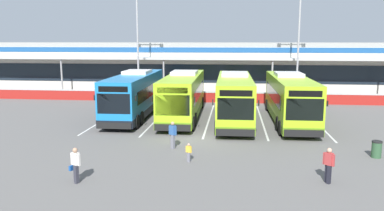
# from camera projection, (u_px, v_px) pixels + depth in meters

# --- Properties ---
(ground_plane) EXTENTS (200.00, 200.00, 0.00)m
(ground_plane) POSITION_uv_depth(u_px,v_px,m) (203.00, 137.00, 25.20)
(ground_plane) COLOR #605E5B
(terminal_building) EXTENTS (70.00, 13.00, 6.00)m
(terminal_building) POSITION_uv_depth(u_px,v_px,m) (220.00, 65.00, 51.05)
(terminal_building) COLOR beige
(terminal_building) RESTS_ON ground
(red_barrier_wall) EXTENTS (60.00, 0.40, 1.10)m
(red_barrier_wall) POSITION_uv_depth(u_px,v_px,m) (215.00, 97.00, 39.31)
(red_barrier_wall) COLOR maroon
(red_barrier_wall) RESTS_ON ground
(coach_bus_leftmost) EXTENTS (3.00, 12.18, 3.78)m
(coach_bus_leftmost) POSITION_uv_depth(u_px,v_px,m) (135.00, 95.00, 31.94)
(coach_bus_leftmost) COLOR #1972B7
(coach_bus_leftmost) RESTS_ON ground
(coach_bus_left_centre) EXTENTS (3.00, 12.18, 3.78)m
(coach_bus_left_centre) POSITION_uv_depth(u_px,v_px,m) (183.00, 96.00, 31.33)
(coach_bus_left_centre) COLOR #9ED11E
(coach_bus_left_centre) RESTS_ON ground
(coach_bus_centre) EXTENTS (3.00, 12.18, 3.78)m
(coach_bus_centre) POSITION_uv_depth(u_px,v_px,m) (234.00, 99.00, 29.97)
(coach_bus_centre) COLOR #9ED11E
(coach_bus_centre) RESTS_ON ground
(coach_bus_right_centre) EXTENTS (3.00, 12.18, 3.78)m
(coach_bus_right_centre) POSITION_uv_depth(u_px,v_px,m) (290.00, 99.00, 29.76)
(coach_bus_right_centre) COLOR #9ED11E
(coach_bus_right_centre) RESTS_ON ground
(bay_stripe_far_west) EXTENTS (0.14, 13.00, 0.01)m
(bay_stripe_far_west) POSITION_uv_depth(u_px,v_px,m) (109.00, 117.00, 31.99)
(bay_stripe_far_west) COLOR silver
(bay_stripe_far_west) RESTS_ON ground
(bay_stripe_west) EXTENTS (0.14, 13.00, 0.01)m
(bay_stripe_west) POSITION_uv_depth(u_px,v_px,m) (158.00, 118.00, 31.53)
(bay_stripe_west) COLOR silver
(bay_stripe_west) RESTS_ON ground
(bay_stripe_mid_west) EXTENTS (0.14, 13.00, 0.01)m
(bay_stripe_mid_west) POSITION_uv_depth(u_px,v_px,m) (209.00, 119.00, 31.08)
(bay_stripe_mid_west) COLOR silver
(bay_stripe_mid_west) RESTS_ON ground
(bay_stripe_centre) EXTENTS (0.14, 13.00, 0.01)m
(bay_stripe_centre) POSITION_uv_depth(u_px,v_px,m) (262.00, 120.00, 30.62)
(bay_stripe_centre) COLOR silver
(bay_stripe_centre) RESTS_ON ground
(bay_stripe_mid_east) EXTENTS (0.14, 13.00, 0.01)m
(bay_stripe_mid_east) POSITION_uv_depth(u_px,v_px,m) (315.00, 121.00, 30.16)
(bay_stripe_mid_east) COLOR silver
(bay_stripe_mid_east) RESTS_ON ground
(pedestrian_with_handbag) EXTENTS (0.63, 0.50, 1.62)m
(pedestrian_with_handbag) POSITION_uv_depth(u_px,v_px,m) (75.00, 164.00, 17.09)
(pedestrian_with_handbag) COLOR #33333D
(pedestrian_with_handbag) RESTS_ON ground
(pedestrian_in_dark_coat) EXTENTS (0.51, 0.41, 1.62)m
(pedestrian_in_dark_coat) POSITION_uv_depth(u_px,v_px,m) (173.00, 134.00, 22.49)
(pedestrian_in_dark_coat) COLOR slate
(pedestrian_in_dark_coat) RESTS_ON ground
(pedestrian_child) EXTENTS (0.33, 0.23, 1.00)m
(pedestrian_child) POSITION_uv_depth(u_px,v_px,m) (189.00, 152.00, 20.05)
(pedestrian_child) COLOR slate
(pedestrian_child) RESTS_ON ground
(pedestrian_near_bin) EXTENTS (0.46, 0.43, 1.62)m
(pedestrian_near_bin) POSITION_uv_depth(u_px,v_px,m) (329.00, 164.00, 17.04)
(pedestrian_near_bin) COLOR black
(pedestrian_near_bin) RESTS_ON ground
(lamp_post_west) EXTENTS (3.24, 0.28, 11.00)m
(lamp_post_west) POSITION_uv_depth(u_px,v_px,m) (138.00, 40.00, 40.94)
(lamp_post_west) COLOR #9E9EA3
(lamp_post_west) RESTS_ON ground
(lamp_post_centre) EXTENTS (3.24, 0.28, 11.00)m
(lamp_post_centre) POSITION_uv_depth(u_px,v_px,m) (299.00, 40.00, 39.16)
(lamp_post_centre) COLOR #9E9EA3
(lamp_post_centre) RESTS_ON ground
(litter_bin) EXTENTS (0.54, 0.54, 0.93)m
(litter_bin) POSITION_uv_depth(u_px,v_px,m) (377.00, 149.00, 20.81)
(litter_bin) COLOR #2D5133
(litter_bin) RESTS_ON ground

